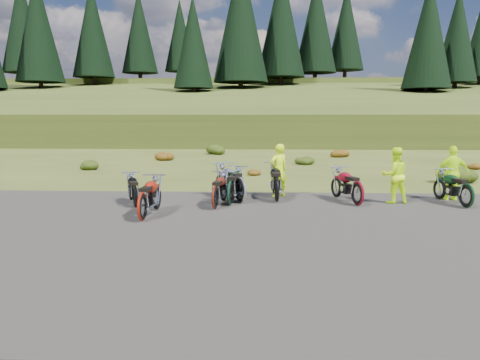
{
  "coord_description": "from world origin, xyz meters",
  "views": [
    {
      "loc": [
        0.0,
        -12.81,
        2.72
      ],
      "look_at": [
        -0.63,
        1.34,
        0.83
      ],
      "focal_mm": 35.0,
      "sensor_mm": 36.0,
      "label": 1
    }
  ],
  "objects_px": {
    "motorcycle_0": "(136,209)",
    "person_middle": "(279,171)",
    "motorcycle_3": "(240,203)",
    "motorcycle_7": "(465,209)"
  },
  "relations": [
    {
      "from": "person_middle",
      "to": "motorcycle_7",
      "type": "bearing_deg",
      "value": 132.29
    },
    {
      "from": "motorcycle_3",
      "to": "motorcycle_7",
      "type": "xyz_separation_m",
      "value": [
        6.84,
        -0.55,
        0.0
      ]
    },
    {
      "from": "motorcycle_7",
      "to": "person_middle",
      "type": "xyz_separation_m",
      "value": [
        -5.57,
        1.73,
        0.9
      ]
    },
    {
      "from": "motorcycle_0",
      "to": "motorcycle_3",
      "type": "height_order",
      "value": "motorcycle_3"
    },
    {
      "from": "motorcycle_0",
      "to": "motorcycle_3",
      "type": "bearing_deg",
      "value": -93.67
    },
    {
      "from": "motorcycle_0",
      "to": "person_middle",
      "type": "xyz_separation_m",
      "value": [
        4.37,
        2.19,
        0.9
      ]
    },
    {
      "from": "motorcycle_7",
      "to": "person_middle",
      "type": "bearing_deg",
      "value": 60.86
    },
    {
      "from": "motorcycle_3",
      "to": "person_middle",
      "type": "distance_m",
      "value": 1.96
    },
    {
      "from": "motorcycle_0",
      "to": "person_middle",
      "type": "bearing_deg",
      "value": -84.91
    },
    {
      "from": "motorcycle_0",
      "to": "person_middle",
      "type": "relative_size",
      "value": 1.05
    }
  ]
}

